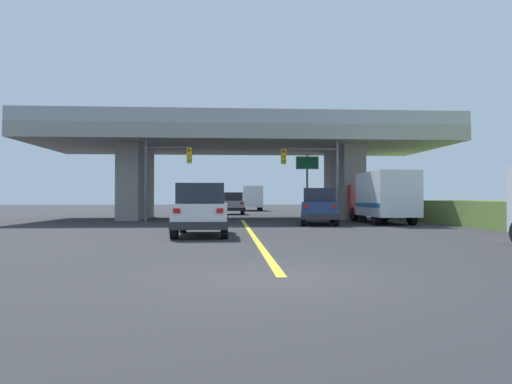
{
  "coord_description": "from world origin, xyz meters",
  "views": [
    {
      "loc": [
        -1.0,
        -8.43,
        1.44
      ],
      "look_at": [
        0.41,
        14.4,
        1.78
      ],
      "focal_mm": 32.42,
      "sensor_mm": 36.0,
      "label": 1
    }
  ],
  "objects_px": {
    "suv_lead": "(202,210)",
    "semi_truck_distant": "(252,198)",
    "traffic_signal_nearside": "(317,168)",
    "box_truck": "(382,197)",
    "suv_crossing": "(319,206)",
    "highway_sign": "(307,171)",
    "sedan_oncoming": "(233,203)",
    "traffic_signal_farside": "(162,167)"
  },
  "relations": [
    {
      "from": "traffic_signal_nearside",
      "to": "highway_sign",
      "type": "bearing_deg",
      "value": 93.09
    },
    {
      "from": "sedan_oncoming",
      "to": "highway_sign",
      "type": "bearing_deg",
      "value": -64.91
    },
    {
      "from": "sedan_oncoming",
      "to": "highway_sign",
      "type": "distance_m",
      "value": 12.19
    },
    {
      "from": "suv_lead",
      "to": "traffic_signal_farside",
      "type": "distance_m",
      "value": 11.33
    },
    {
      "from": "suv_lead",
      "to": "semi_truck_distant",
      "type": "bearing_deg",
      "value": 84.05
    },
    {
      "from": "highway_sign",
      "to": "suv_crossing",
      "type": "bearing_deg",
      "value": -94.09
    },
    {
      "from": "box_truck",
      "to": "traffic_signal_nearside",
      "type": "xyz_separation_m",
      "value": [
        -3.39,
        2.51,
        1.82
      ]
    },
    {
      "from": "box_truck",
      "to": "traffic_signal_nearside",
      "type": "height_order",
      "value": "traffic_signal_nearside"
    },
    {
      "from": "box_truck",
      "to": "highway_sign",
      "type": "bearing_deg",
      "value": 123.6
    },
    {
      "from": "traffic_signal_farside",
      "to": "traffic_signal_nearside",
      "type": "bearing_deg",
      "value": 2.1
    },
    {
      "from": "semi_truck_distant",
      "to": "highway_sign",
      "type": "bearing_deg",
      "value": -83.83
    },
    {
      "from": "suv_crossing",
      "to": "semi_truck_distant",
      "type": "relative_size",
      "value": 0.68
    },
    {
      "from": "suv_lead",
      "to": "highway_sign",
      "type": "height_order",
      "value": "highway_sign"
    },
    {
      "from": "suv_crossing",
      "to": "sedan_oncoming",
      "type": "distance_m",
      "value": 17.72
    },
    {
      "from": "box_truck",
      "to": "semi_truck_distant",
      "type": "height_order",
      "value": "box_truck"
    },
    {
      "from": "suv_lead",
      "to": "suv_crossing",
      "type": "distance_m",
      "value": 9.72
    },
    {
      "from": "sedan_oncoming",
      "to": "semi_truck_distant",
      "type": "bearing_deg",
      "value": 79.62
    },
    {
      "from": "suv_crossing",
      "to": "box_truck",
      "type": "distance_m",
      "value": 4.14
    },
    {
      "from": "suv_crossing",
      "to": "semi_truck_distant",
      "type": "xyz_separation_m",
      "value": [
        -2.17,
        30.49,
        0.55
      ]
    },
    {
      "from": "suv_crossing",
      "to": "highway_sign",
      "type": "relative_size",
      "value": 1.04
    },
    {
      "from": "suv_lead",
      "to": "semi_truck_distant",
      "type": "xyz_separation_m",
      "value": [
        3.96,
        38.04,
        0.55
      ]
    },
    {
      "from": "highway_sign",
      "to": "box_truck",
      "type": "bearing_deg",
      "value": -56.4
    },
    {
      "from": "suv_lead",
      "to": "sedan_oncoming",
      "type": "distance_m",
      "value": 24.7
    },
    {
      "from": "traffic_signal_nearside",
      "to": "highway_sign",
      "type": "relative_size",
      "value": 1.14
    },
    {
      "from": "suv_crossing",
      "to": "suv_lead",
      "type": "bearing_deg",
      "value": -119.83
    },
    {
      "from": "suv_crossing",
      "to": "traffic_signal_farside",
      "type": "bearing_deg",
      "value": 170.62
    },
    {
      "from": "traffic_signal_nearside",
      "to": "box_truck",
      "type": "bearing_deg",
      "value": -36.55
    },
    {
      "from": "box_truck",
      "to": "suv_lead",
      "type": "bearing_deg",
      "value": -139.99
    },
    {
      "from": "traffic_signal_nearside",
      "to": "semi_truck_distant",
      "type": "relative_size",
      "value": 0.75
    },
    {
      "from": "highway_sign",
      "to": "suv_lead",
      "type": "bearing_deg",
      "value": -115.46
    },
    {
      "from": "traffic_signal_farside",
      "to": "semi_truck_distant",
      "type": "bearing_deg",
      "value": 75.62
    },
    {
      "from": "traffic_signal_nearside",
      "to": "suv_lead",
      "type": "bearing_deg",
      "value": -121.46
    },
    {
      "from": "traffic_signal_farside",
      "to": "suv_crossing",
      "type": "bearing_deg",
      "value": -18.65
    },
    {
      "from": "suv_lead",
      "to": "traffic_signal_nearside",
      "type": "distance_m",
      "value": 13.12
    },
    {
      "from": "traffic_signal_farside",
      "to": "box_truck",
      "type": "bearing_deg",
      "value": -9.28
    },
    {
      "from": "traffic_signal_farside",
      "to": "highway_sign",
      "type": "xyz_separation_m",
      "value": [
        9.64,
        3.18,
        -0.03
      ]
    },
    {
      "from": "sedan_oncoming",
      "to": "traffic_signal_farside",
      "type": "bearing_deg",
      "value": -108.07
    },
    {
      "from": "suv_crossing",
      "to": "highway_sign",
      "type": "height_order",
      "value": "highway_sign"
    },
    {
      "from": "suv_crossing",
      "to": "traffic_signal_nearside",
      "type": "distance_m",
      "value": 4.24
    },
    {
      "from": "suv_lead",
      "to": "sedan_oncoming",
      "type": "bearing_deg",
      "value": 86.49
    },
    {
      "from": "traffic_signal_farside",
      "to": "suv_lead",
      "type": "bearing_deg",
      "value": -73.98
    },
    {
      "from": "sedan_oncoming",
      "to": "traffic_signal_nearside",
      "type": "distance_m",
      "value": 14.8
    }
  ]
}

